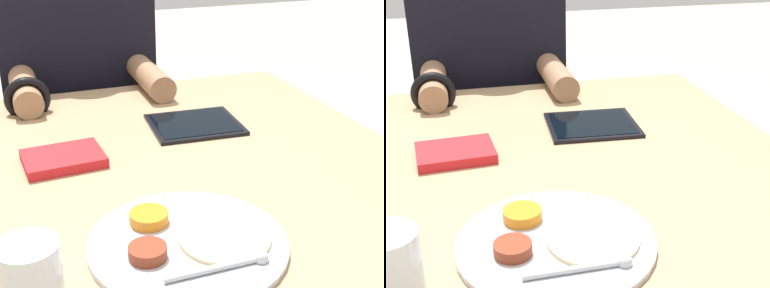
% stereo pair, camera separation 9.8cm
% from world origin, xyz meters
% --- Properties ---
extents(thali_tray, '(0.30, 0.30, 0.03)m').
position_xyz_m(thali_tray, '(-0.02, -0.27, 0.79)').
color(thali_tray, '#B7BABF').
rests_on(thali_tray, dining_table).
extents(red_notebook, '(0.16, 0.13, 0.02)m').
position_xyz_m(red_notebook, '(-0.15, 0.08, 0.79)').
color(red_notebook, silver).
rests_on(red_notebook, dining_table).
extents(tablet_device, '(0.21, 0.19, 0.01)m').
position_xyz_m(tablet_device, '(0.16, 0.17, 0.78)').
color(tablet_device, black).
rests_on(tablet_device, dining_table).
extents(person_diner, '(0.44, 0.45, 1.25)m').
position_xyz_m(person_diner, '(-0.03, 0.68, 0.58)').
color(person_diner, black).
rests_on(person_diner, ground_plane).
extents(drinking_glass, '(0.08, 0.08, 0.09)m').
position_xyz_m(drinking_glass, '(-0.24, -0.32, 0.83)').
color(drinking_glass, silver).
rests_on(drinking_glass, dining_table).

